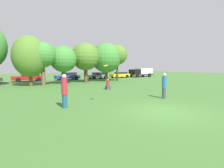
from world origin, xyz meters
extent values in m
plane|color=#3D6B2D|center=(0.00, 0.00, 0.00)|extent=(120.00, 120.00, 0.00)
cylinder|color=navy|center=(-4.16, 3.51, 0.38)|extent=(0.29, 0.29, 0.75)
cylinder|color=#A52633|center=(-4.16, 3.51, 1.21)|extent=(0.34, 0.34, 0.92)
sphere|color=beige|center=(-4.16, 3.51, 1.78)|extent=(0.24, 0.24, 0.24)
cylinder|color=#3F3F47|center=(2.83, 2.58, 0.36)|extent=(0.27, 0.27, 0.73)
cylinder|color=#2659A5|center=(2.83, 2.58, 1.17)|extent=(0.32, 0.32, 0.89)
sphere|color=beige|center=(2.83, 2.58, 1.73)|extent=(0.25, 0.25, 0.25)
cylinder|color=orange|center=(-1.73, 3.13, 2.37)|extent=(0.30, 0.30, 0.14)
cube|color=#3F3F47|center=(1.78, 8.96, 0.19)|extent=(0.46, 0.38, 0.38)
cylinder|color=#A52633|center=(1.78, 8.96, 0.62)|extent=(0.34, 0.34, 0.48)
sphere|color=#8C6647|center=(1.78, 8.96, 0.96)|extent=(0.22, 0.22, 0.22)
cylinder|color=brown|center=(-4.57, 16.59, 1.23)|extent=(0.40, 0.40, 2.46)
ellipsoid|color=#4C7528|center=(-4.57, 16.59, 3.54)|extent=(3.92, 3.92, 4.90)
cylinder|color=brown|center=(-3.19, 16.29, 1.45)|extent=(0.49, 0.49, 2.91)
sphere|color=#3D7F33|center=(-3.19, 16.29, 3.77)|extent=(3.15, 3.15, 3.15)
cylinder|color=#473323|center=(-0.50, 16.90, 1.18)|extent=(0.40, 0.40, 2.36)
sphere|color=#3D7F33|center=(-0.50, 16.90, 3.32)|extent=(3.49, 3.49, 3.49)
cylinder|color=brown|center=(2.99, 17.72, 1.34)|extent=(0.53, 0.53, 2.68)
sphere|color=#4C7528|center=(2.99, 17.72, 3.80)|extent=(4.07, 4.07, 4.07)
cylinder|color=brown|center=(6.57, 17.83, 1.21)|extent=(0.47, 0.47, 2.42)
sphere|color=#3D7F33|center=(6.57, 17.83, 3.73)|extent=(4.75, 4.75, 4.75)
cylinder|color=#473323|center=(8.23, 17.17, 1.67)|extent=(0.31, 0.31, 3.33)
sphere|color=#4C7528|center=(8.23, 17.17, 4.21)|extent=(3.18, 3.18, 3.18)
cube|color=red|center=(-4.28, 23.61, 0.59)|extent=(4.65, 1.93, 0.60)
cube|color=black|center=(-3.94, 23.62, 1.08)|extent=(2.58, 1.64, 0.39)
cylinder|color=black|center=(-5.67, 22.68, 0.34)|extent=(0.68, 0.21, 0.67)
cylinder|color=black|center=(-5.73, 24.44, 0.34)|extent=(0.68, 0.21, 0.67)
cylinder|color=black|center=(-2.83, 22.79, 0.34)|extent=(0.68, 0.21, 0.67)
cylinder|color=black|center=(-2.89, 24.54, 0.34)|extent=(0.68, 0.21, 0.67)
cube|color=#1E389E|center=(1.97, 23.67, 0.55)|extent=(4.31, 1.86, 0.57)
cube|color=black|center=(2.29, 23.68, 1.08)|extent=(2.39, 1.58, 0.48)
cylinder|color=black|center=(0.69, 22.77, 0.31)|extent=(0.63, 0.21, 0.62)
cylinder|color=black|center=(0.62, 24.47, 0.31)|extent=(0.63, 0.21, 0.62)
cylinder|color=black|center=(3.32, 22.87, 0.31)|extent=(0.63, 0.21, 0.62)
cylinder|color=black|center=(3.25, 24.57, 0.31)|extent=(0.63, 0.21, 0.62)
cube|color=slate|center=(7.78, 23.46, 0.53)|extent=(3.96, 1.87, 0.51)
cube|color=black|center=(8.07, 23.47, 1.01)|extent=(2.20, 1.60, 0.45)
cylinder|color=black|center=(6.60, 22.55, 0.33)|extent=(0.66, 0.23, 0.65)
cylinder|color=black|center=(6.54, 24.27, 0.33)|extent=(0.66, 0.23, 0.65)
cylinder|color=black|center=(9.02, 22.64, 0.33)|extent=(0.66, 0.23, 0.65)
cylinder|color=black|center=(8.95, 24.36, 0.33)|extent=(0.66, 0.23, 0.65)
cube|color=gold|center=(13.15, 23.80, 0.56)|extent=(4.27, 1.89, 0.56)
cube|color=black|center=(13.46, 23.81, 1.02)|extent=(2.37, 1.61, 0.35)
cylinder|color=black|center=(11.88, 22.88, 0.33)|extent=(0.67, 0.20, 0.67)
cylinder|color=black|center=(11.81, 24.62, 0.33)|extent=(0.67, 0.20, 0.67)
cylinder|color=black|center=(14.49, 22.98, 0.33)|extent=(0.67, 0.20, 0.67)
cylinder|color=black|center=(14.42, 24.71, 0.33)|extent=(0.67, 0.20, 0.67)
cube|color=#2D2D33|center=(19.05, 23.85, 0.57)|extent=(6.00, 2.42, 0.30)
cube|color=black|center=(17.21, 23.78, 1.22)|extent=(1.97, 2.16, 1.00)
cube|color=beige|center=(19.87, 23.88, 1.33)|extent=(3.75, 2.33, 1.23)
cylinder|color=black|center=(17.02, 22.67, 0.42)|extent=(0.85, 0.29, 0.84)
cylinder|color=black|center=(16.93, 24.87, 0.42)|extent=(0.85, 0.29, 0.84)
cylinder|color=black|center=(20.71, 22.81, 0.42)|extent=(0.85, 0.29, 0.84)
cylinder|color=black|center=(20.63, 25.01, 0.42)|extent=(0.85, 0.29, 0.84)
camera|label=1|loc=(-6.76, -5.92, 2.31)|focal=27.23mm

